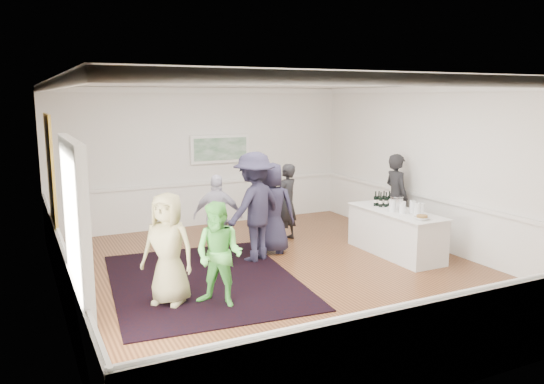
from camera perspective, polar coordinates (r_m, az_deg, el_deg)
name	(u,v)px	position (r m, az deg, el deg)	size (l,w,h in m)	color
floor	(282,274)	(9.16, 1.05, -8.79)	(8.00, 8.00, 0.00)	brown
ceiling	(282,83)	(8.67, 1.12, 11.65)	(7.00, 8.00, 0.02)	white
wall_left	(55,199)	(7.84, -22.32, -0.72)	(0.02, 8.00, 3.20)	white
wall_right	(442,169)	(10.81, 17.83, 2.37)	(0.02, 8.00, 3.20)	white
wall_back	(203,157)	(12.43, -7.39, 3.73)	(7.00, 0.02, 3.20)	white
wall_front	(467,239)	(5.60, 20.22, -4.72)	(7.00, 0.02, 3.20)	white
wainscoting	(282,246)	(9.01, 1.06, -5.78)	(7.00, 8.00, 1.00)	white
mirror	(51,173)	(9.09, -22.69, 1.95)	(0.05, 1.25, 1.85)	gold
doorway	(76,246)	(6.03, -20.38, -5.47)	(0.10, 1.78, 2.56)	white
landscape_painting	(220,149)	(12.50, -5.59, 4.63)	(1.44, 0.06, 0.66)	white
area_rug	(204,280)	(8.90, -7.35, -9.39)	(2.90, 3.81, 0.02)	black
serving_table	(395,232)	(10.41, 13.14, -4.25)	(0.81, 2.12, 0.86)	white
bartender	(396,197)	(11.43, 13.21, -0.52)	(0.66, 0.43, 1.82)	black
guest_tan	(168,249)	(7.82, -11.12, -6.01)	(0.81, 0.52, 1.65)	tan
guest_green	(219,255)	(7.65, -5.71, -6.71)	(0.74, 0.58, 1.53)	#60D354
guest_lilac	(218,216)	(9.94, -5.84, -2.62)	(0.92, 0.38, 1.57)	silver
guest_dark_a	(254,207)	(9.66, -1.91, -1.61)	(1.30, 0.75, 2.01)	#232137
guest_dark_b	(286,202)	(11.08, 1.55, -1.10)	(0.59, 0.39, 1.62)	black
guest_navy	(272,208)	(10.18, -0.01, -1.73)	(0.86, 0.56, 1.76)	#232137
wine_bottles	(382,198)	(10.65, 11.79, -0.68)	(0.32, 0.24, 0.31)	black
juice_pitchers	(409,207)	(10.07, 14.53, -1.61)	(0.39, 0.60, 0.24)	#6BA53B
ice_bucket	(397,203)	(10.44, 13.25, -1.17)	(0.26, 0.26, 0.24)	silver
nut_bowl	(422,217)	(9.67, 15.83, -2.65)	(0.27, 0.27, 0.08)	white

